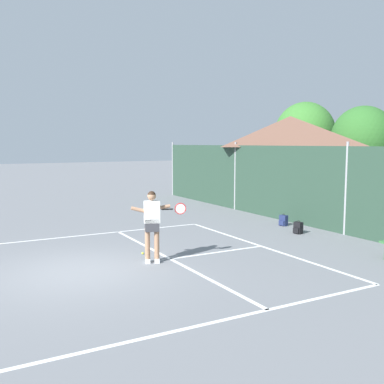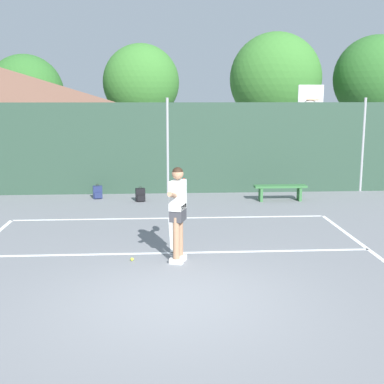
{
  "view_description": "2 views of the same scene",
  "coord_description": "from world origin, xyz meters",
  "px_view_note": "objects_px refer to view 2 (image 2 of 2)",
  "views": [
    {
      "loc": [
        10.27,
        -2.53,
        3.06
      ],
      "look_at": [
        -1.15,
        3.77,
        1.61
      ],
      "focal_mm": 41.16,
      "sensor_mm": 36.0,
      "label": 1
    },
    {
      "loc": [
        -0.23,
        -7.53,
        3.17
      ],
      "look_at": [
        0.45,
        3.5,
        1.08
      ],
      "focal_mm": 47.55,
      "sensor_mm": 36.0,
      "label": 2
    }
  ],
  "objects_px": {
    "courtside_bench": "(280,189)",
    "backpack_black": "(140,195)",
    "backpack_navy": "(98,193)",
    "basketball_hoop": "(309,120)",
    "tennis_ball": "(132,259)",
    "tennis_player": "(178,206)"
  },
  "relations": [
    {
      "from": "courtside_bench",
      "to": "backpack_black",
      "type": "bearing_deg",
      "value": 177.78
    },
    {
      "from": "backpack_navy",
      "to": "courtside_bench",
      "type": "xyz_separation_m",
      "value": [
        5.63,
        -0.68,
        0.17
      ]
    },
    {
      "from": "basketball_hoop",
      "to": "tennis_ball",
      "type": "height_order",
      "value": "basketball_hoop"
    },
    {
      "from": "tennis_ball",
      "to": "backpack_black",
      "type": "xyz_separation_m",
      "value": [
        -0.05,
        5.7,
        0.16
      ]
    },
    {
      "from": "backpack_navy",
      "to": "backpack_black",
      "type": "xyz_separation_m",
      "value": [
        1.35,
        -0.51,
        0.0
      ]
    },
    {
      "from": "courtside_bench",
      "to": "tennis_player",
      "type": "bearing_deg",
      "value": -120.59
    },
    {
      "from": "basketball_hoop",
      "to": "tennis_ball",
      "type": "xyz_separation_m",
      "value": [
        -5.9,
        -8.43,
        -2.28
      ]
    },
    {
      "from": "backpack_black",
      "to": "tennis_player",
      "type": "bearing_deg",
      "value": -80.71
    },
    {
      "from": "tennis_ball",
      "to": "courtside_bench",
      "type": "height_order",
      "value": "courtside_bench"
    },
    {
      "from": "backpack_navy",
      "to": "tennis_ball",
      "type": "bearing_deg",
      "value": -77.28
    },
    {
      "from": "tennis_ball",
      "to": "backpack_black",
      "type": "relative_size",
      "value": 0.14
    },
    {
      "from": "backpack_navy",
      "to": "courtside_bench",
      "type": "bearing_deg",
      "value": -6.89
    },
    {
      "from": "backpack_navy",
      "to": "backpack_black",
      "type": "relative_size",
      "value": 1.0
    },
    {
      "from": "tennis_player",
      "to": "backpack_black",
      "type": "bearing_deg",
      "value": 99.29
    },
    {
      "from": "tennis_player",
      "to": "courtside_bench",
      "type": "bearing_deg",
      "value": 59.41
    },
    {
      "from": "basketball_hoop",
      "to": "tennis_player",
      "type": "height_order",
      "value": "basketball_hoop"
    },
    {
      "from": "basketball_hoop",
      "to": "courtside_bench",
      "type": "bearing_deg",
      "value": -120.05
    },
    {
      "from": "basketball_hoop",
      "to": "backpack_navy",
      "type": "relative_size",
      "value": 7.67
    },
    {
      "from": "basketball_hoop",
      "to": "backpack_black",
      "type": "bearing_deg",
      "value": -155.38
    },
    {
      "from": "tennis_player",
      "to": "backpack_black",
      "type": "height_order",
      "value": "tennis_player"
    },
    {
      "from": "backpack_navy",
      "to": "courtside_bench",
      "type": "relative_size",
      "value": 0.29
    },
    {
      "from": "backpack_black",
      "to": "basketball_hoop",
      "type": "bearing_deg",
      "value": 24.62
    }
  ]
}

